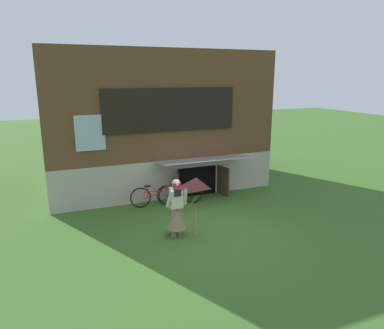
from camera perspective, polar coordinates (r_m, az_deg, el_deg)
The scene contains 6 objects.
ground_plane at distance 9.99m, azimuth 2.48°, elevation -10.79°, with size 60.00×60.00×0.00m, color #386023.
log_house at distance 14.44m, azimuth -6.79°, elevation 7.36°, with size 8.03×6.32×5.07m.
person at distance 9.54m, azimuth -2.50°, elevation -7.68°, with size 0.61×0.52×1.58m.
kite at distance 8.94m, azimuth 0.69°, elevation -4.81°, with size 0.99×1.00×1.63m.
bicycle_yellow at distance 11.97m, azimuth -1.99°, elevation -4.71°, with size 1.52×0.41×0.71m.
bicycle_red at distance 11.78m, azimuth -6.02°, elevation -5.03°, with size 1.61×0.23×0.74m.
Camera 1 is at (-3.82, -8.22, 4.20)m, focal length 33.27 mm.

